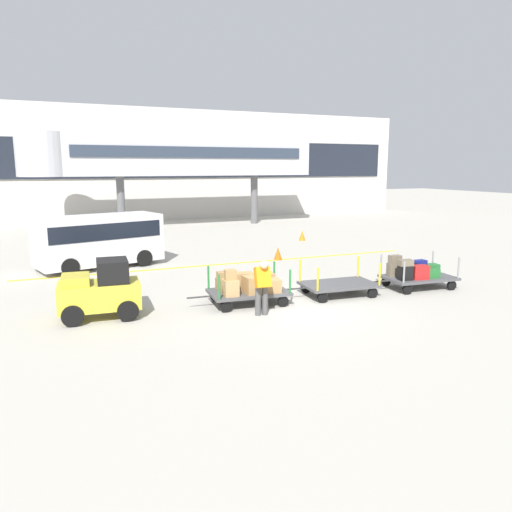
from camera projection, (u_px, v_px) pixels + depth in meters
ground_plane at (286, 309)px, 13.97m from camera, size 120.00×120.00×0.00m
apron_lead_line at (231, 264)px, 20.45m from camera, size 16.89×0.64×0.01m
terminal_building at (128, 165)px, 36.59m from camera, size 46.49×2.51×8.33m
jet_bridge at (165, 156)px, 31.64m from camera, size 19.00×3.00×6.04m
baggage_tug at (101, 291)px, 12.99m from camera, size 2.19×1.39×1.58m
baggage_cart_lead at (248, 286)px, 14.34m from camera, size 3.05×1.60×1.15m
baggage_cart_middle at (339, 285)px, 15.33m from camera, size 3.05×1.60×1.10m
baggage_cart_tail at (415, 273)px, 16.24m from camera, size 3.05×1.60×1.11m
baggage_handler at (262, 285)px, 13.15m from camera, size 0.45×0.47×1.56m
shuttle_van at (99, 237)px, 19.50m from camera, size 5.12×3.05×2.10m
safety_cone_near at (278, 254)px, 21.27m from camera, size 0.36×0.36×0.55m
safety_cone_far at (302, 236)px, 26.83m from camera, size 0.36×0.36×0.55m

